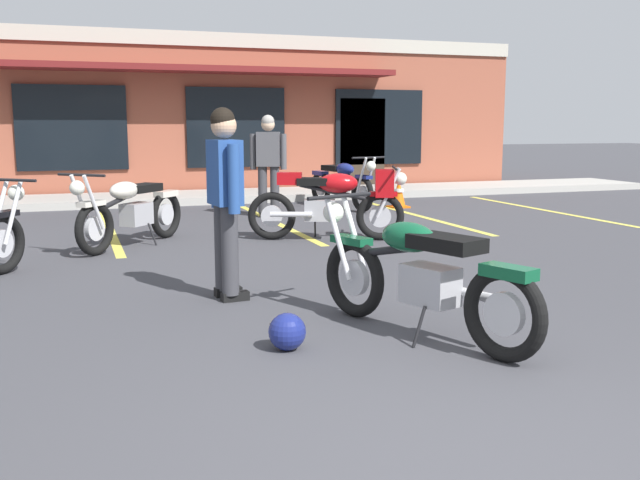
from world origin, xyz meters
TOP-DOWN VIEW (x-y plane):
  - ground_plane at (0.00, 3.88)m, footprint 80.00×80.00m
  - sidewalk_kerb at (0.00, 12.03)m, footprint 22.00×1.80m
  - brick_storefront_building at (0.00, 16.13)m, footprint 16.77×7.16m
  - painted_stall_lines at (0.00, 8.43)m, footprint 12.61×4.80m
  - motorcycle_foreground_classic at (0.60, 2.15)m, footprint 1.05×2.02m
  - motorcycle_red_sportbike at (1.53, 6.46)m, footprint 2.01×1.05m
  - motorcycle_black_cruiser at (-1.06, 6.83)m, footprint 1.58×1.71m
  - motorcycle_blue_standard at (2.91, 9.85)m, footprint 0.81×2.09m
  - person_in_black_shirt at (1.33, 9.06)m, footprint 0.60×0.37m
  - person_by_back_row at (-0.49, 3.72)m, footprint 0.30×0.61m
  - helmet_on_pavement at (-0.41, 2.14)m, footprint 0.26×0.26m
  - traffic_cone at (3.95, 9.60)m, footprint 0.34×0.34m

SIDE VIEW (x-z plane):
  - ground_plane at x=0.00m, z-range 0.00..0.00m
  - painted_stall_lines at x=0.00m, z-range 0.00..0.01m
  - sidewalk_kerb at x=0.00m, z-range 0.00..0.14m
  - helmet_on_pavement at x=-0.41m, z-range 0.00..0.26m
  - traffic_cone at x=3.95m, z-range -0.01..0.52m
  - motorcycle_foreground_classic at x=0.60m, z-range -0.03..0.95m
  - motorcycle_black_cruiser at x=-1.06m, z-range -0.03..0.95m
  - motorcycle_blue_standard at x=2.91m, z-range -0.03..0.95m
  - motorcycle_red_sportbike at x=1.53m, z-range 0.04..1.02m
  - person_in_black_shirt at x=1.33m, z-range 0.11..1.79m
  - person_by_back_row at x=-0.49m, z-range 0.11..1.79m
  - brick_storefront_building at x=0.00m, z-range 0.00..3.43m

